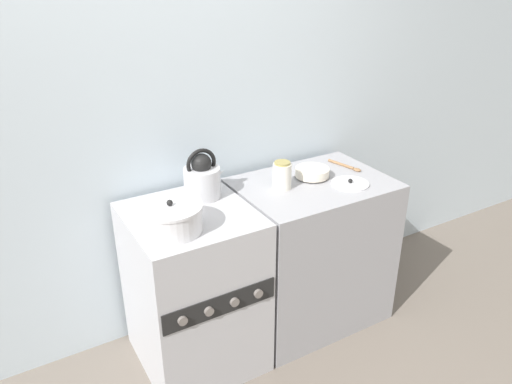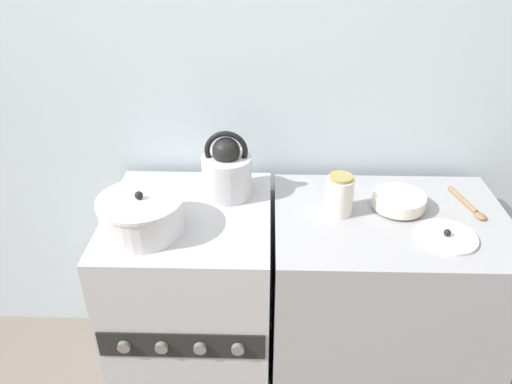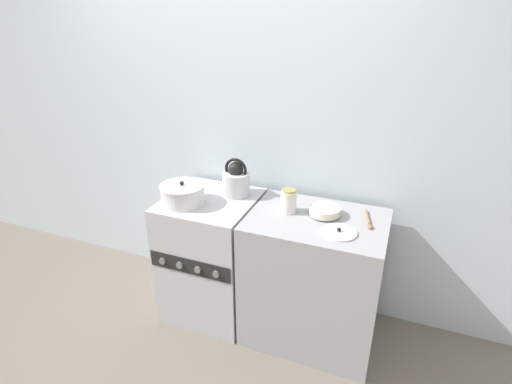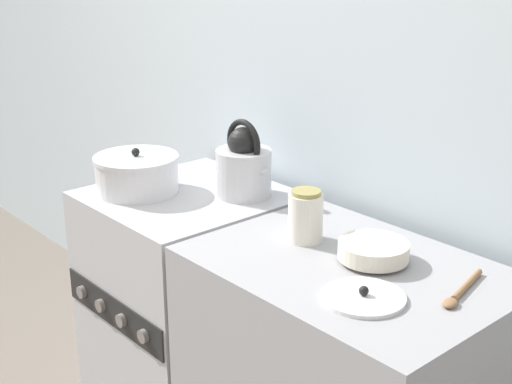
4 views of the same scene
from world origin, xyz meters
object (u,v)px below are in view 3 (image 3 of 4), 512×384
object	(u,v)px
kettle	(236,181)
cooking_pot	(183,194)
loose_pot_lid	(339,232)
storage_jar	(289,201)
enamel_bowl	(325,211)
stove	(213,255)

from	to	relation	value
kettle	cooking_pot	distance (m)	0.37
loose_pot_lid	storage_jar	bearing A→B (deg)	156.76
cooking_pot	enamel_bowl	distance (m)	0.91
stove	storage_jar	distance (m)	0.75
kettle	storage_jar	distance (m)	0.42
enamel_bowl	loose_pot_lid	bearing A→B (deg)	-56.05
cooking_pot	loose_pot_lid	world-z (taller)	cooking_pot
kettle	cooking_pot	bearing A→B (deg)	-137.50
stove	cooking_pot	xyz separation A→B (m)	(-0.13, -0.11, 0.51)
cooking_pot	storage_jar	world-z (taller)	cooking_pot
kettle	loose_pot_lid	world-z (taller)	kettle
kettle	loose_pot_lid	xyz separation A→B (m)	(0.75, -0.26, -0.10)
stove	loose_pot_lid	world-z (taller)	loose_pot_lid
enamel_bowl	loose_pot_lid	xyz separation A→B (m)	(0.12, -0.18, -0.03)
kettle	storage_jar	xyz separation A→B (m)	(0.41, -0.12, -0.03)
enamel_bowl	storage_jar	xyz separation A→B (m)	(-0.22, -0.03, 0.04)
cooking_pot	stove	bearing A→B (deg)	39.47
stove	kettle	world-z (taller)	kettle
kettle	cooking_pot	world-z (taller)	kettle
kettle	cooking_pot	size ratio (longest dim) A/B	0.91
storage_jar	kettle	bearing A→B (deg)	163.99
stove	enamel_bowl	distance (m)	0.90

